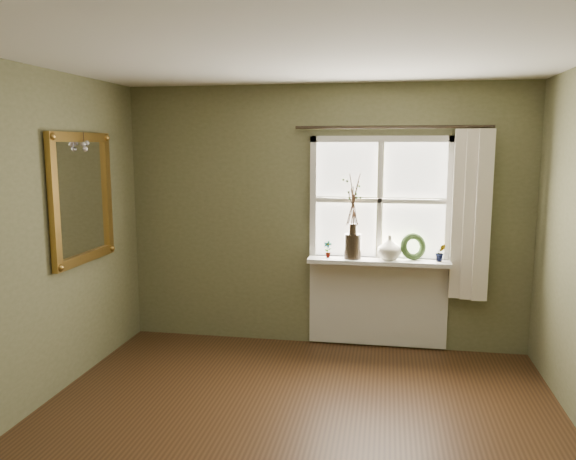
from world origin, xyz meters
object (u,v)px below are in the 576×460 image
(cream_vase, at_px, (389,248))
(gilt_mirror, at_px, (82,198))
(dark_jug, at_px, (353,246))
(wreath, at_px, (413,249))

(cream_vase, xyz_separation_m, gilt_mirror, (-2.62, -0.97, 0.53))
(dark_jug, bearing_deg, cream_vase, 0.00)
(cream_vase, distance_m, gilt_mirror, 2.84)
(dark_jug, height_order, gilt_mirror, gilt_mirror)
(dark_jug, relative_size, wreath, 0.92)
(wreath, bearing_deg, cream_vase, 165.22)
(dark_jug, height_order, cream_vase, dark_jug)
(wreath, bearing_deg, gilt_mirror, 174.59)
(cream_vase, bearing_deg, dark_jug, 180.00)
(cream_vase, bearing_deg, gilt_mirror, -159.75)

